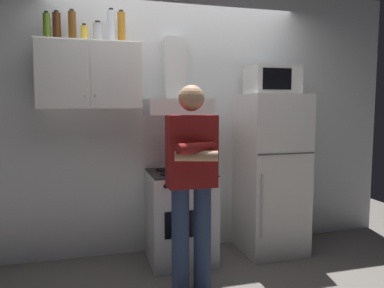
{
  "coord_description": "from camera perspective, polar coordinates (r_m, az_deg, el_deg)",
  "views": [
    {
      "loc": [
        -0.83,
        -3.06,
        1.46
      ],
      "look_at": [
        0.0,
        0.0,
        1.15
      ],
      "focal_mm": 34.04,
      "sensor_mm": 36.0,
      "label": 1
    }
  ],
  "objects": [
    {
      "name": "bottle_spice_jar",
      "position": [
        3.47,
        -16.52,
        16.3
      ],
      "size": [
        0.06,
        0.06,
        0.15
      ],
      "color": "gold",
      "rests_on": "upper_cabinet"
    },
    {
      "name": "refrigerator",
      "position": [
        3.8,
        12.25,
        -4.56
      ],
      "size": [
        0.6,
        0.62,
        1.6
      ],
      "color": "white",
      "rests_on": "ground_plane"
    },
    {
      "name": "bottle_liquor_amber",
      "position": [
        3.53,
        -10.99,
        17.45
      ],
      "size": [
        0.07,
        0.07,
        0.3
      ],
      "color": "#B7721E",
      "rests_on": "upper_cabinet"
    },
    {
      "name": "microwave",
      "position": [
        3.76,
        12.41,
        9.72
      ],
      "size": [
        0.48,
        0.37,
        0.28
      ],
      "color": "silver",
      "rests_on": "refrigerator"
    },
    {
      "name": "back_wall_tiled",
      "position": [
        3.76,
        -2.41,
        3.9
      ],
      "size": [
        4.8,
        0.1,
        2.7
      ],
      "primitive_type": "cube",
      "color": "white",
      "rests_on": "ground_plane"
    },
    {
      "name": "bottle_canister_steel",
      "position": [
        3.5,
        -14.54,
        16.56
      ],
      "size": [
        0.09,
        0.09,
        0.19
      ],
      "color": "#B2B5BA",
      "rests_on": "upper_cabinet"
    },
    {
      "name": "stove_oven",
      "position": [
        3.55,
        -1.87,
        -11.22
      ],
      "size": [
        0.6,
        0.62,
        0.87
      ],
      "color": "white",
      "rests_on": "ground_plane"
    },
    {
      "name": "person_standing",
      "position": [
        2.86,
        -0.05,
        -5.71
      ],
      "size": [
        0.38,
        0.33,
        1.64
      ],
      "color": "navy",
      "rests_on": "ground_plane"
    },
    {
      "name": "cooking_pot",
      "position": [
        3.36,
        0.73,
        -3.51
      ],
      "size": [
        0.3,
        0.2,
        0.11
      ],
      "color": "#B7BABF",
      "rests_on": "stove_oven"
    },
    {
      "name": "range_hood",
      "position": [
        3.53,
        -2.41,
        7.81
      ],
      "size": [
        0.6,
        0.44,
        0.75
      ],
      "color": "white"
    },
    {
      "name": "bottle_olive_oil",
      "position": [
        3.53,
        -21.81,
        16.71
      ],
      "size": [
        0.06,
        0.06,
        0.25
      ],
      "color": "#4C6B19",
      "rests_on": "upper_cabinet"
    },
    {
      "name": "ground_plane",
      "position": [
        3.49,
        0.0,
        -19.13
      ],
      "size": [
        7.0,
        7.0,
        0.0
      ],
      "primitive_type": "plane",
      "color": "slate"
    },
    {
      "name": "bottle_rum_dark",
      "position": [
        3.56,
        -20.43,
        16.83
      ],
      "size": [
        0.07,
        0.07,
        0.26
      ],
      "color": "#47230F",
      "rests_on": "upper_cabinet"
    },
    {
      "name": "upper_cabinet",
      "position": [
        3.45,
        -15.71,
        10.2
      ],
      "size": [
        0.9,
        0.37,
        0.6
      ],
      "color": "white"
    },
    {
      "name": "bottle_beer_brown",
      "position": [
        3.52,
        -18.26,
        17.12
      ],
      "size": [
        0.07,
        0.07,
        0.28
      ],
      "color": "brown",
      "rests_on": "upper_cabinet"
    },
    {
      "name": "bottle_vodka_clear",
      "position": [
        3.51,
        -12.53,
        17.53
      ],
      "size": [
        0.07,
        0.07,
        0.3
      ],
      "color": "silver",
      "rests_on": "upper_cabinet"
    }
  ]
}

